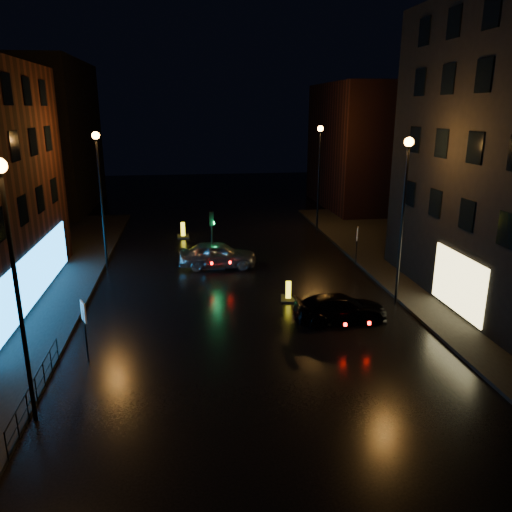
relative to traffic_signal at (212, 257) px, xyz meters
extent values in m
plane|color=black|center=(1.20, -14.00, -0.50)|extent=(120.00, 120.00, 0.00)
cube|color=black|center=(15.20, -6.00, -0.43)|extent=(12.00, 44.00, 0.15)
cube|color=black|center=(-14.80, 21.00, 6.50)|extent=(8.00, 16.00, 14.00)
cube|color=black|center=(16.20, 18.00, 5.50)|extent=(8.00, 14.00, 12.00)
cylinder|color=black|center=(-6.60, -16.00, 3.50)|extent=(0.14, 0.14, 8.00)
cylinder|color=black|center=(-6.60, -16.00, 7.50)|extent=(0.20, 0.20, 0.25)
cylinder|color=black|center=(-6.60, 0.00, 3.50)|extent=(0.14, 0.14, 8.00)
cylinder|color=black|center=(-6.60, 0.00, 7.50)|extent=(0.20, 0.20, 0.25)
sphere|color=orange|center=(-6.60, 0.00, 7.65)|extent=(0.44, 0.44, 0.44)
cylinder|color=black|center=(9.00, -8.00, 3.50)|extent=(0.14, 0.14, 8.00)
cylinder|color=black|center=(9.00, -8.00, 7.50)|extent=(0.20, 0.20, 0.25)
sphere|color=orange|center=(9.00, -8.00, 7.65)|extent=(0.44, 0.44, 0.44)
cylinder|color=black|center=(9.00, 8.00, 3.50)|extent=(0.14, 0.14, 8.00)
cylinder|color=black|center=(9.00, 8.00, 7.50)|extent=(0.20, 0.20, 0.25)
sphere|color=orange|center=(9.00, 8.00, 7.65)|extent=(0.44, 0.44, 0.44)
cube|color=black|center=(0.00, 0.00, -0.44)|extent=(1.40, 2.40, 0.12)
cylinder|color=black|center=(0.00, 0.00, 0.90)|extent=(0.12, 0.12, 2.80)
cube|color=black|center=(0.00, 0.00, 2.50)|extent=(0.28, 0.22, 0.90)
cylinder|color=#0CFF59|center=(0.14, 0.00, 2.22)|extent=(0.05, 0.18, 0.18)
cylinder|color=black|center=(-6.80, -15.00, 0.47)|extent=(0.05, 6.00, 0.05)
cylinder|color=black|center=(-6.80, -15.00, 0.00)|extent=(0.04, 6.00, 0.04)
cylinder|color=black|center=(-6.80, -18.00, 0.00)|extent=(0.04, 0.04, 1.00)
cylinder|color=black|center=(-6.80, -15.00, 0.00)|extent=(0.04, 0.04, 1.00)
cylinder|color=black|center=(-6.80, -12.00, 0.00)|extent=(0.04, 0.04, 1.00)
imported|color=#9FA1A6|center=(0.31, -0.65, 0.32)|extent=(4.99, 2.34, 1.65)
imported|color=black|center=(5.47, -9.81, 0.15)|extent=(4.52, 1.95, 1.30)
cube|color=black|center=(3.60, -6.75, -0.45)|extent=(0.95, 1.26, 0.10)
cube|color=yellow|center=(3.60, -6.75, 0.02)|extent=(0.29, 0.22, 0.96)
cube|color=black|center=(3.60, -6.75, 0.02)|extent=(0.29, 0.07, 0.57)
cube|color=black|center=(-1.89, 7.39, -0.45)|extent=(0.94, 1.37, 0.11)
cube|color=yellow|center=(-1.89, 7.39, 0.11)|extent=(0.32, 0.21, 1.11)
cube|color=black|center=(-1.89, 7.39, 0.11)|extent=(0.33, 0.04, 0.67)
cylinder|color=black|center=(-5.64, -12.10, 0.71)|extent=(0.07, 0.07, 2.42)
cube|color=silver|center=(-5.64, -12.10, 1.59)|extent=(0.31, 0.57, 0.83)
cylinder|color=#B20C0C|center=(-5.61, -12.09, 1.59)|extent=(0.22, 0.45, 0.48)
cylinder|color=black|center=(9.10, -1.43, 0.70)|extent=(0.07, 0.07, 2.40)
cube|color=silver|center=(9.10, -1.43, 1.57)|extent=(0.29, 0.57, 0.82)
cylinder|color=#B20C0C|center=(9.07, -1.42, 1.57)|extent=(0.21, 0.45, 0.48)
camera|label=1|loc=(-1.46, -30.80, 9.18)|focal=35.00mm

